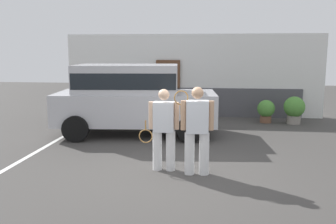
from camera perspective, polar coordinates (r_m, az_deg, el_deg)
The scene contains 8 objects.
ground_plane at distance 7.58m, azimuth 0.51°, elevation -9.39°, with size 40.00×40.00×0.00m, color #423F3D.
parking_stripe_0 at distance 9.94m, azimuth -18.76°, elevation -5.29°, with size 0.12×4.40×0.01m, color silver.
house_frontage at distance 14.00m, azimuth 3.71°, elevation 5.32°, with size 9.57×0.40×3.06m.
parked_suv at distance 10.81m, azimuth -5.52°, elevation 2.51°, with size 4.76×2.52×2.05m.
tennis_player_man at distance 7.53m, azimuth -0.69°, elevation -2.62°, with size 0.89×0.26×1.69m.
tennis_player_woman at distance 7.28m, azimuth 4.49°, elevation -2.69°, with size 0.79×0.30×1.76m.
potted_plant_by_porch at distance 13.07m, azimuth 14.93°, elevation 0.29°, with size 0.59×0.59×0.78m.
potted_plant_secondary at distance 13.13m, azimuth 18.95°, elevation 0.50°, with size 0.70×0.70×0.93m.
Camera 1 is at (0.83, -7.12, 2.46)m, focal length 39.39 mm.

